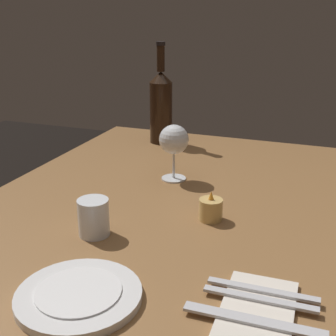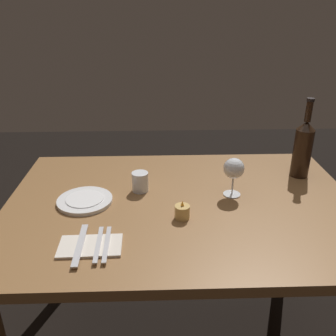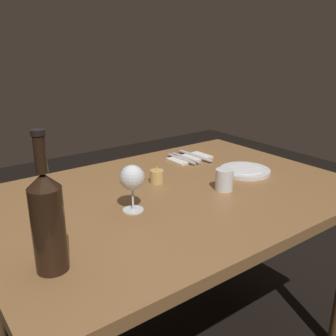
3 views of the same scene
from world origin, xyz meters
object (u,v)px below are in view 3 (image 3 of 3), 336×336
(fork_inner, at_px, (186,158))
(wine_glass_left, at_px, (132,179))
(fork_outer, at_px, (181,159))
(folded_napkin, at_px, (190,158))
(water_tumbler, at_px, (224,181))
(votive_candle, at_px, (157,177))
(dinner_plate, at_px, (245,171))
(table_knife, at_px, (195,156))
(wine_bottle, at_px, (48,220))

(fork_inner, bearing_deg, wine_glass_left, -146.22)
(fork_outer, bearing_deg, folded_napkin, 0.00)
(fork_inner, bearing_deg, fork_outer, 180.00)
(water_tumbler, height_order, fork_outer, water_tumbler)
(water_tumbler, bearing_deg, fork_outer, 75.99)
(votive_candle, bearing_deg, dinner_plate, -18.80)
(votive_candle, height_order, dinner_plate, votive_candle)
(votive_candle, relative_size, fork_outer, 0.37)
(votive_candle, bearing_deg, wine_glass_left, -141.90)
(water_tumbler, xyz_separation_m, fork_outer, (0.09, 0.36, -0.02))
(fork_outer, bearing_deg, fork_inner, 0.00)
(wine_glass_left, distance_m, fork_inner, 0.57)
(wine_glass_left, distance_m, water_tumbler, 0.36)
(wine_glass_left, bearing_deg, table_knife, 30.90)
(wine_glass_left, xyz_separation_m, folded_napkin, (0.49, 0.31, -0.10))
(folded_napkin, xyz_separation_m, fork_outer, (-0.05, 0.00, 0.01))
(votive_candle, height_order, fork_outer, votive_candle)
(fork_inner, height_order, table_knife, same)
(water_tumbler, distance_m, folded_napkin, 0.39)
(wine_glass_left, bearing_deg, wine_bottle, -153.19)
(folded_napkin, bearing_deg, table_knife, 0.00)
(votive_candle, xyz_separation_m, folded_napkin, (0.29, 0.15, -0.02))
(dinner_plate, xyz_separation_m, fork_outer, (-0.11, 0.27, 0.00))
(water_tumbler, distance_m, votive_candle, 0.25)
(votive_candle, bearing_deg, folded_napkin, 27.94)
(votive_candle, height_order, fork_inner, votive_candle)
(wine_glass_left, height_order, dinner_plate, wine_glass_left)
(wine_bottle, relative_size, table_knife, 1.59)
(wine_glass_left, height_order, fork_inner, wine_glass_left)
(table_knife, bearing_deg, fork_inner, 180.00)
(wine_glass_left, distance_m, table_knife, 0.62)
(wine_bottle, distance_m, water_tumbler, 0.69)
(votive_candle, bearing_deg, fork_outer, 32.67)
(wine_bottle, relative_size, dinner_plate, 1.64)
(wine_bottle, xyz_separation_m, votive_candle, (0.52, 0.32, -0.10))
(fork_inner, relative_size, fork_outer, 1.00)
(dinner_plate, height_order, folded_napkin, dinner_plate)
(wine_glass_left, bearing_deg, water_tumbler, -7.39)
(wine_bottle, xyz_separation_m, dinner_plate, (0.87, 0.20, -0.12))
(water_tumbler, height_order, fork_inner, water_tumbler)
(votive_candle, distance_m, folded_napkin, 0.33)
(wine_glass_left, height_order, wine_bottle, wine_bottle)
(fork_inner, distance_m, table_knife, 0.06)
(table_knife, bearing_deg, dinner_plate, -83.13)
(votive_candle, bearing_deg, wine_bottle, -148.45)
(dinner_plate, distance_m, folded_napkin, 0.28)
(wine_glass_left, xyz_separation_m, fork_outer, (0.44, 0.31, -0.10))
(folded_napkin, bearing_deg, wine_glass_left, -147.59)
(wine_glass_left, xyz_separation_m, fork_inner, (0.47, 0.31, -0.10))
(votive_candle, distance_m, dinner_plate, 0.37)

